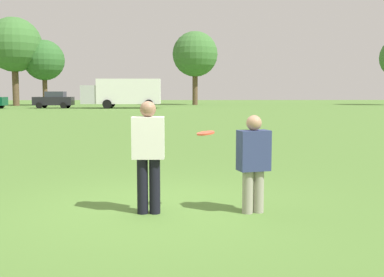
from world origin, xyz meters
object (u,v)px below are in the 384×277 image
(frisbee, at_px, (206,133))
(box_truck, at_px, (123,92))
(player_thrower, at_px, (148,151))
(parked_car_center, at_px, (54,100))
(player_defender, at_px, (254,159))

(frisbee, bearing_deg, box_truck, 97.56)
(player_thrower, distance_m, parked_car_center, 47.16)
(box_truck, bearing_deg, player_defender, -81.58)
(player_thrower, distance_m, box_truck, 45.15)
(player_thrower, relative_size, frisbee, 6.12)
(player_thrower, bearing_deg, frisbee, 7.56)
(parked_car_center, distance_m, box_truck, 7.70)
(frisbee, relative_size, parked_car_center, 0.06)
(player_defender, relative_size, frisbee, 5.37)
(player_thrower, relative_size, parked_car_center, 0.40)
(box_truck, bearing_deg, player_thrower, -83.53)
(player_thrower, height_order, box_truck, box_truck)
(player_defender, distance_m, box_truck, 45.37)
(player_defender, bearing_deg, box_truck, 98.42)
(player_defender, height_order, box_truck, box_truck)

